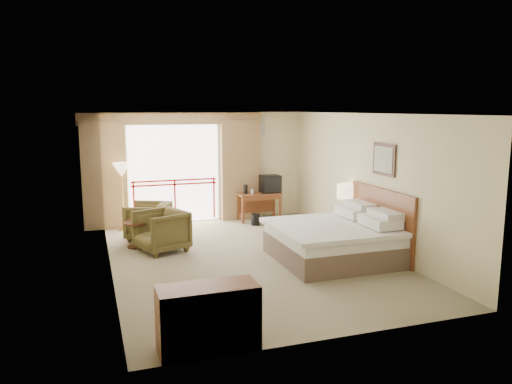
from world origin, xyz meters
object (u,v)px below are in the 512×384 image
object	(u,v)px
bed	(335,240)
table_lamp	(346,192)
tv	(270,184)
floor_lamp	(121,172)
nightstand	(346,229)
side_table	(136,230)
armchair_far	(149,239)
desk	(258,199)
wastebasket	(255,219)
armchair_near	(162,251)
dresser	(208,318)

from	to	relation	value
bed	table_lamp	distance (m)	1.60
tv	floor_lamp	xyz separation A→B (m)	(-3.62, 0.02, 0.44)
nightstand	table_lamp	distance (m)	0.78
bed	side_table	distance (m)	4.00
table_lamp	floor_lamp	bearing A→B (deg)	151.09
nightstand	tv	world-z (taller)	tv
armchair_far	floor_lamp	xyz separation A→B (m)	(-0.45, 0.98, 1.35)
side_table	armchair_far	bearing A→B (deg)	61.85
bed	floor_lamp	xyz separation A→B (m)	(-3.57, 3.62, 0.98)
bed	desk	distance (m)	3.67
nightstand	floor_lamp	bearing A→B (deg)	151.78
wastebasket	armchair_near	xyz separation A→B (m)	(-2.47, -1.50, -0.14)
wastebasket	side_table	distance (m)	3.13
table_lamp	armchair_near	bearing A→B (deg)	173.52
side_table	floor_lamp	xyz separation A→B (m)	(-0.13, 1.59, 0.99)
nightstand	floor_lamp	distance (m)	5.19
tv	armchair_far	size ratio (longest dim) A/B	0.56
desk	floor_lamp	xyz separation A→B (m)	(-3.32, -0.03, 0.81)
desk	armchair_near	xyz separation A→B (m)	(-2.73, -2.04, -0.54)
bed	side_table	world-z (taller)	bed
armchair_far	tv	bearing A→B (deg)	130.62
desk	floor_lamp	distance (m)	3.41
table_lamp	armchair_far	size ratio (longest dim) A/B	0.76
floor_lamp	armchair_far	bearing A→B (deg)	-65.14
tv	wastebasket	size ratio (longest dim) A/B	1.76
table_lamp	armchair_near	size ratio (longest dim) A/B	0.74
bed	nightstand	bearing A→B (deg)	53.16
desk	armchair_far	bearing A→B (deg)	-160.52
floor_lamp	dresser	bearing A→B (deg)	-85.33
dresser	desk	bearing A→B (deg)	69.20
table_lamp	bed	bearing A→B (deg)	-125.66
side_table	floor_lamp	world-z (taller)	floor_lamp
tv	side_table	xyz separation A→B (m)	(-3.49, -1.56, -0.55)
tv	dresser	size ratio (longest dim) A/B	0.42
desk	armchair_near	distance (m)	3.45
wastebasket	floor_lamp	bearing A→B (deg)	170.57
desk	dresser	size ratio (longest dim) A/B	0.91
nightstand	desk	xyz separation A→B (m)	(-1.11, 2.52, 0.28)
floor_lamp	table_lamp	bearing A→B (deg)	-28.91
desk	floor_lamp	size ratio (longest dim) A/B	0.68
wastebasket	dresser	xyz separation A→B (m)	(-2.54, -5.80, 0.25)
table_lamp	wastebasket	distance (m)	2.54
wastebasket	dresser	world-z (taller)	dresser
armchair_near	floor_lamp	bearing A→B (deg)	176.04
desk	armchair_near	size ratio (longest dim) A/B	1.19
side_table	floor_lamp	distance (m)	1.87
tv	armchair_near	xyz separation A→B (m)	(-3.03, -1.98, -0.91)
dresser	armchair_far	bearing A→B (deg)	93.69
nightstand	floor_lamp	size ratio (longest dim) A/B	0.34
armchair_near	dresser	bearing A→B (deg)	-21.30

